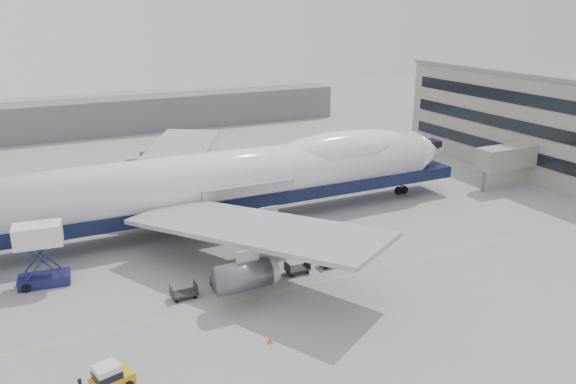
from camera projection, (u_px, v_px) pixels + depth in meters
ground at (273, 262)px, 56.98m from camera, size 260.00×260.00×0.00m
apron_line at (300, 287)px, 51.85m from camera, size 60.00×0.15×0.01m
hangar at (81, 118)px, 111.44m from camera, size 110.00×8.00×7.00m
airliner at (235, 177)px, 65.71m from camera, size 67.00×55.30×19.98m
catering_truck at (40, 251)px, 51.29m from camera, size 4.72×3.50×5.99m
baggage_tug at (110, 379)px, 37.64m from camera, size 3.03×2.11×2.01m
traffic_cone at (270, 340)px, 43.17m from camera, size 0.41×0.41×0.61m
dolly_0 at (184, 293)px, 49.72m from camera, size 2.30×1.35×1.30m
dolly_1 at (224, 284)px, 51.29m from camera, size 2.30×1.35×1.30m
dolly_2 at (262, 276)px, 52.85m from camera, size 2.30×1.35×1.30m
dolly_3 at (297, 268)px, 54.42m from camera, size 2.30×1.35×1.30m
dolly_4 at (331, 261)px, 55.98m from camera, size 2.30×1.35×1.30m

